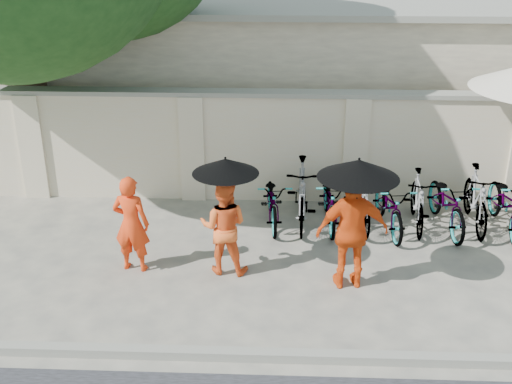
{
  "coord_description": "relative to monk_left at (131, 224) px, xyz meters",
  "views": [
    {
      "loc": [
        0.65,
        -8.06,
        4.97
      ],
      "look_at": [
        0.27,
        0.9,
        1.1
      ],
      "focal_mm": 45.0,
      "sensor_mm": 36.0,
      "label": 1
    }
  ],
  "objects": [
    {
      "name": "parasol_center",
      "position": [
        1.43,
        -0.08,
        0.98
      ],
      "size": [
        0.95,
        0.95,
        1.0
      ],
      "color": "black",
      "rests_on": "ground"
    },
    {
      "name": "kerb",
      "position": [
        1.57,
        -2.11,
        -0.7
      ],
      "size": [
        40.0,
        0.16,
        0.12
      ],
      "primitive_type": "cube",
      "color": "gray",
      "rests_on": "ground"
    },
    {
      "name": "parasol_right",
      "position": [
        3.25,
        -0.43,
        1.1
      ],
      "size": [
        1.12,
        1.12,
        1.0
      ],
      "color": "black",
      "rests_on": "ground"
    },
    {
      "name": "monk_right",
      "position": [
        3.23,
        -0.35,
        0.12
      ],
      "size": [
        1.07,
        0.56,
        1.75
      ],
      "primitive_type": "imported",
      "rotation": [
        0.0,
        0.0,
        3.27
      ],
      "color": "#EB4E12",
      "rests_on": "ground"
    },
    {
      "name": "building_behind",
      "position": [
        3.57,
        6.59,
        0.84
      ],
      "size": [
        14.0,
        6.0,
        3.2
      ],
      "primitive_type": "cube",
      "color": "beige",
      "rests_on": "ground"
    },
    {
      "name": "monk_left",
      "position": [
        0.0,
        0.0,
        0.0
      ],
      "size": [
        0.6,
        0.44,
        1.52
      ],
      "primitive_type": "imported",
      "rotation": [
        0.0,
        0.0,
        2.99
      ],
      "color": "#F83A11",
      "rests_on": "ground"
    },
    {
      "name": "bike_0",
      "position": [
        2.08,
        1.66,
        -0.33
      ],
      "size": [
        0.71,
        1.68,
        0.86
      ],
      "primitive_type": "imported",
      "rotation": [
        0.0,
        0.0,
        0.09
      ],
      "color": "gray",
      "rests_on": "ground"
    },
    {
      "name": "ground",
      "position": [
        1.57,
        -0.41,
        -0.76
      ],
      "size": [
        80.0,
        80.0,
        0.0
      ],
      "primitive_type": "plane",
      "color": "#A69E88"
    },
    {
      "name": "bike_5",
      "position": [
        4.56,
        1.66,
        -0.27
      ],
      "size": [
        0.58,
        1.64,
        0.97
      ],
      "primitive_type": "imported",
      "rotation": [
        0.0,
        0.0,
        -0.08
      ],
      "color": "gray",
      "rests_on": "ground"
    },
    {
      "name": "compound_wall",
      "position": [
        2.57,
        2.79,
        0.24
      ],
      "size": [
        20.0,
        0.3,
        2.0
      ],
      "primitive_type": "cube",
      "color": "beige",
      "rests_on": "ground"
    },
    {
      "name": "bike_2",
      "position": [
        3.07,
        1.67,
        -0.31
      ],
      "size": [
        0.64,
        1.71,
        0.89
      ],
      "primitive_type": "imported",
      "rotation": [
        0.0,
        0.0,
        0.03
      ],
      "color": "gray",
      "rests_on": "ground"
    },
    {
      "name": "bike_1",
      "position": [
        2.58,
        1.7,
        -0.19
      ],
      "size": [
        0.57,
        1.89,
        1.13
      ],
      "primitive_type": "imported",
      "rotation": [
        0.0,
        0.0,
        -0.02
      ],
      "color": "gray",
      "rests_on": "ground"
    },
    {
      "name": "bike_4",
      "position": [
        4.07,
        1.5,
        -0.31
      ],
      "size": [
        0.77,
        1.76,
        0.89
      ],
      "primitive_type": "imported",
      "rotation": [
        0.0,
        0.0,
        0.11
      ],
      "color": "gray",
      "rests_on": "ground"
    },
    {
      "name": "bike_7",
      "position": [
        5.56,
        1.69,
        -0.24
      ],
      "size": [
        0.6,
        1.77,
        1.05
      ],
      "primitive_type": "imported",
      "rotation": [
        0.0,
        0.0,
        -0.06
      ],
      "color": "gray",
      "rests_on": "ground"
    },
    {
      "name": "bike_6",
      "position": [
        5.06,
        1.6,
        -0.28
      ],
      "size": [
        0.8,
        1.87,
        0.96
      ],
      "primitive_type": "imported",
      "rotation": [
        0.0,
        0.0,
        0.09
      ],
      "color": "gray",
      "rests_on": "ground"
    },
    {
      "name": "bike_8",
      "position": [
        6.05,
        1.55,
        -0.27
      ],
      "size": [
        0.66,
        1.88,
        0.99
      ],
      "primitive_type": "imported",
      "rotation": [
        0.0,
        0.0,
        0.0
      ],
      "color": "gray",
      "rests_on": "ground"
    },
    {
      "name": "bike_3",
      "position": [
        3.57,
        1.66,
        -0.24
      ],
      "size": [
        0.64,
        1.75,
        1.03
      ],
      "primitive_type": "imported",
      "rotation": [
        0.0,
        0.0,
        0.1
      ],
      "color": "gray",
      "rests_on": "ground"
    },
    {
      "name": "monk_center",
      "position": [
        1.38,
        0.0,
        -0.01
      ],
      "size": [
        0.78,
        0.63,
        1.49
      ],
      "primitive_type": "imported",
      "rotation": [
        0.0,
        0.0,
        3.04
      ],
      "color": "orange",
      "rests_on": "ground"
    }
  ]
}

